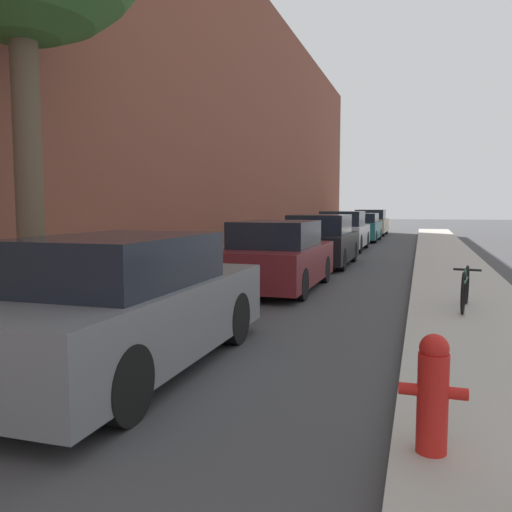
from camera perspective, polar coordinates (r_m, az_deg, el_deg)
The scene contains 12 objects.
ground_plane at distance 14.44m, azimuth 8.98°, elevation -1.71°, with size 120.00×120.00×0.00m, color #3D3D3F.
sidewalk_left at distance 15.12m, azimuth -1.95°, elevation -1.10°, with size 2.00×52.00×0.12m.
sidewalk_right at distance 14.31m, azimuth 20.56°, elevation -1.81°, with size 2.00×52.00×0.12m.
building_facade_left at distance 15.84m, azimuth -6.84°, elevation 16.85°, with size 0.70×52.00×9.85m.
parked_car_grey at distance 5.89m, azimuth -13.71°, elevation -5.27°, with size 1.68×4.29×1.46m.
parked_car_maroon at distance 11.28m, azimuth 2.31°, elevation -0.13°, with size 1.75×3.99×1.46m.
parked_car_black at distance 15.93m, azimuth 6.94°, elevation 1.54°, with size 1.81×4.11×1.51m.
parked_car_silver at distance 21.48m, azimuth 9.33°, elevation 2.58°, with size 1.74×4.16×1.56m.
parked_car_teal at distance 27.41m, azimuth 11.30°, elevation 3.01°, with size 1.72×4.64×1.41m.
parked_car_champagne at distance 33.16m, azimuth 12.21°, elevation 3.49°, with size 1.87×4.58×1.55m.
fire_hydrant at distance 3.83m, azimuth 18.46°, elevation -13.67°, with size 0.44×0.20×0.81m.
bicycle at distance 9.17m, azimuth 21.55°, elevation -3.22°, with size 0.44×1.60×0.66m.
Camera 1 is at (2.06, 1.82, 1.77)m, focal length 37.25 mm.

